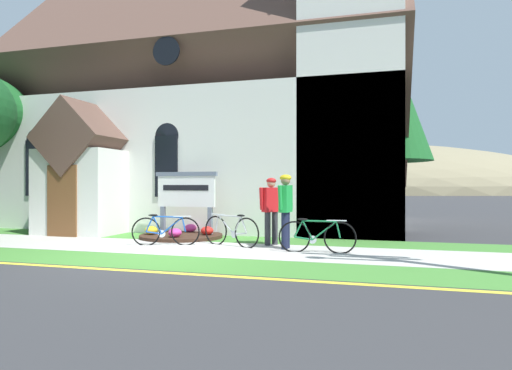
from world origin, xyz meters
name	(u,v)px	position (x,y,z in m)	size (l,w,h in m)	color
ground	(216,236)	(0.00, 4.00, 0.00)	(140.00, 140.00, 0.00)	#333335
sidewalk_slab	(116,245)	(-1.72, 1.47, 0.01)	(32.00, 2.34, 0.01)	#B7B5AD
grass_verge	(63,257)	(-1.72, -0.48, 0.00)	(32.00, 1.55, 0.01)	#427F33
church_lawn	(154,236)	(-1.72, 3.42, 0.00)	(24.00, 1.55, 0.01)	#427F33
curb_paint_stripe	(29,265)	(-1.72, -1.40, 0.00)	(28.00, 0.16, 0.01)	yellow
church_building	(226,112)	(-1.29, 8.50, 4.45)	(14.61, 11.03, 12.52)	silver
church_sign	(186,193)	(-0.80, 3.62, 1.29)	(1.95, 0.18, 1.90)	slate
flower_bed	(181,235)	(-0.80, 3.30, 0.08)	(2.36, 2.36, 0.34)	#382319
bicycle_white	(317,236)	(3.33, 1.56, 0.37)	(1.73, 0.19, 0.79)	black
bicycle_silver	(231,231)	(1.14, 2.05, 0.39)	(1.65, 0.71, 0.82)	black
bicycle_red	(165,231)	(-0.50, 1.75, 0.37)	(1.63, 0.56, 0.80)	black
cyclist_in_yellow_jersey	(286,205)	(2.53, 1.96, 1.05)	(0.30, 0.75, 1.76)	#191E38
cyclist_in_blue_jersey	(271,206)	(2.05, 2.50, 1.00)	(0.49, 0.56, 1.70)	#2D2D33
roadside_conifer	(378,86)	(4.59, 8.54, 5.17)	(3.87, 3.87, 7.97)	#3D2D1E
distant_hill	(305,193)	(-10.81, 83.83, 0.00)	(104.74, 54.44, 20.42)	#847A5B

